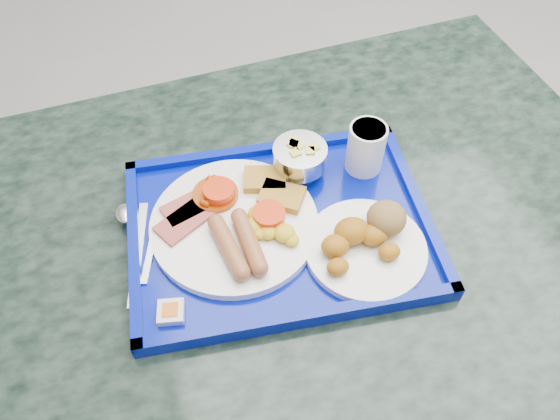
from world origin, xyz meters
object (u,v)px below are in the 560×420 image
main_plate (238,221)px  juice_cup (366,147)px  tray (280,228)px  bread_plate (367,240)px  table (272,299)px  fruit_bowl (300,157)px

main_plate → juice_cup: juice_cup is taller
tray → main_plate: (-0.06, 0.02, 0.02)m
main_plate → tray: bearing=-18.0°
main_plate → bread_plate: bearing=-30.1°
bread_plate → tray: bearing=144.1°
table → fruit_bowl: fruit_bowl is taller
bread_plate → table: bearing=149.3°
tray → fruit_bowl: 0.13m
table → juice_cup: bearing=22.6°
tray → fruit_bowl: size_ratio=5.72×
juice_cup → fruit_bowl: bearing=170.2°
tray → table: bearing=-166.9°
main_plate → bread_plate: bread_plate is taller
table → main_plate: bearing=151.6°
fruit_bowl → main_plate: bearing=-149.9°
juice_cup → bread_plate: bearing=-112.3°
tray → bread_plate: 0.14m
bread_plate → juice_cup: size_ratio=2.11×
tray → juice_cup: juice_cup is taller
table → bread_plate: size_ratio=7.08×
bread_plate → fruit_bowl: fruit_bowl is taller
main_plate → fruit_bowl: size_ratio=2.95×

